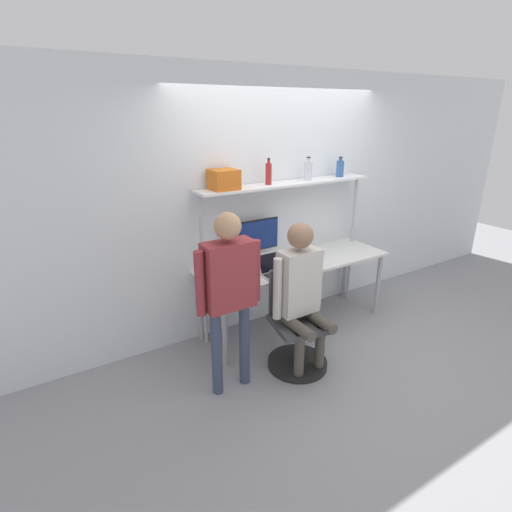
{
  "coord_description": "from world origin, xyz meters",
  "views": [
    {
      "loc": [
        -2.46,
        -2.81,
        2.29
      ],
      "look_at": [
        -0.78,
        -0.09,
        1.11
      ],
      "focal_mm": 28.0,
      "sensor_mm": 36.0,
      "label": 1
    }
  ],
  "objects_px": {
    "person_standing": "(229,283)",
    "bottle_red": "(269,173)",
    "bottle_clear": "(308,170)",
    "laptop": "(273,268)",
    "cell_phone": "(296,267)",
    "storage_box": "(224,180)",
    "monitor": "(254,238)",
    "bottle_blue": "(340,168)",
    "person_seated": "(301,287)",
    "office_chair": "(296,337)"
  },
  "relations": [
    {
      "from": "person_standing",
      "to": "bottle_red",
      "type": "relative_size",
      "value": 6.01
    },
    {
      "from": "bottle_clear",
      "to": "laptop",
      "type": "bearing_deg",
      "value": -153.3
    },
    {
      "from": "cell_phone",
      "to": "bottle_clear",
      "type": "height_order",
      "value": "bottle_clear"
    },
    {
      "from": "cell_phone",
      "to": "bottle_red",
      "type": "distance_m",
      "value": 0.99
    },
    {
      "from": "bottle_red",
      "to": "storage_box",
      "type": "xyz_separation_m",
      "value": [
        -0.5,
        -0.0,
        -0.02
      ]
    },
    {
      "from": "monitor",
      "to": "bottle_blue",
      "type": "xyz_separation_m",
      "value": [
        1.11,
        -0.02,
        0.64
      ]
    },
    {
      "from": "person_seated",
      "to": "bottle_blue",
      "type": "bearing_deg",
      "value": 36.01
    },
    {
      "from": "laptop",
      "to": "storage_box",
      "type": "xyz_separation_m",
      "value": [
        -0.35,
        0.33,
        0.85
      ]
    },
    {
      "from": "laptop",
      "to": "bottle_red",
      "type": "xyz_separation_m",
      "value": [
        0.15,
        0.33,
        0.87
      ]
    },
    {
      "from": "office_chair",
      "to": "cell_phone",
      "type": "bearing_deg",
      "value": 55.08
    },
    {
      "from": "office_chair",
      "to": "storage_box",
      "type": "relative_size",
      "value": 3.69
    },
    {
      "from": "monitor",
      "to": "bottle_blue",
      "type": "relative_size",
      "value": 2.65
    },
    {
      "from": "person_seated",
      "to": "person_standing",
      "type": "bearing_deg",
      "value": 174.16
    },
    {
      "from": "office_chair",
      "to": "person_seated",
      "type": "distance_m",
      "value": 0.54
    },
    {
      "from": "bottle_clear",
      "to": "person_seated",
      "type": "bearing_deg",
      "value": -129.9
    },
    {
      "from": "laptop",
      "to": "monitor",
      "type": "bearing_deg",
      "value": 91.24
    },
    {
      "from": "person_seated",
      "to": "person_standing",
      "type": "xyz_separation_m",
      "value": [
        -0.67,
        0.07,
        0.17
      ]
    },
    {
      "from": "bottle_red",
      "to": "bottle_blue",
      "type": "xyz_separation_m",
      "value": [
        0.96,
        -0.0,
        -0.02
      ]
    },
    {
      "from": "bottle_clear",
      "to": "monitor",
      "type": "bearing_deg",
      "value": 178.2
    },
    {
      "from": "bottle_blue",
      "to": "storage_box",
      "type": "relative_size",
      "value": 0.88
    },
    {
      "from": "bottle_red",
      "to": "person_seated",
      "type": "bearing_deg",
      "value": -103.47
    },
    {
      "from": "cell_phone",
      "to": "bottle_clear",
      "type": "bearing_deg",
      "value": 41.94
    },
    {
      "from": "bottle_blue",
      "to": "office_chair",
      "type": "bearing_deg",
      "value": -145.37
    },
    {
      "from": "laptop",
      "to": "person_standing",
      "type": "bearing_deg",
      "value": -148.51
    },
    {
      "from": "laptop",
      "to": "person_seated",
      "type": "relative_size",
      "value": 0.22
    },
    {
      "from": "person_seated",
      "to": "storage_box",
      "type": "bearing_deg",
      "value": 109.7
    },
    {
      "from": "bottle_blue",
      "to": "storage_box",
      "type": "xyz_separation_m",
      "value": [
        -1.46,
        0.0,
        -0.0
      ]
    },
    {
      "from": "monitor",
      "to": "bottle_blue",
      "type": "height_order",
      "value": "bottle_blue"
    },
    {
      "from": "bottle_clear",
      "to": "storage_box",
      "type": "distance_m",
      "value": 1.01
    },
    {
      "from": "office_chair",
      "to": "bottle_clear",
      "type": "relative_size",
      "value": 3.78
    },
    {
      "from": "cell_phone",
      "to": "bottle_blue",
      "type": "bearing_deg",
      "value": 22.22
    },
    {
      "from": "office_chair",
      "to": "bottle_red",
      "type": "bearing_deg",
      "value": 76.3
    },
    {
      "from": "person_standing",
      "to": "bottle_red",
      "type": "bearing_deg",
      "value": 41.42
    },
    {
      "from": "bottle_clear",
      "to": "storage_box",
      "type": "bearing_deg",
      "value": 180.0
    },
    {
      "from": "office_chair",
      "to": "bottle_red",
      "type": "relative_size",
      "value": 3.54
    },
    {
      "from": "bottle_clear",
      "to": "bottle_blue",
      "type": "distance_m",
      "value": 0.45
    },
    {
      "from": "cell_phone",
      "to": "person_standing",
      "type": "distance_m",
      "value": 1.11
    },
    {
      "from": "person_seated",
      "to": "storage_box",
      "type": "relative_size",
      "value": 5.58
    },
    {
      "from": "person_standing",
      "to": "storage_box",
      "type": "xyz_separation_m",
      "value": [
        0.37,
        0.77,
        0.68
      ]
    },
    {
      "from": "cell_phone",
      "to": "laptop",
      "type": "bearing_deg",
      "value": 177.34
    },
    {
      "from": "office_chair",
      "to": "storage_box",
      "type": "xyz_separation_m",
      "value": [
        -0.31,
        0.79,
        1.39
      ]
    },
    {
      "from": "storage_box",
      "to": "office_chair",
      "type": "bearing_deg",
      "value": -68.72
    },
    {
      "from": "bottle_clear",
      "to": "bottle_red",
      "type": "distance_m",
      "value": 0.5
    },
    {
      "from": "cell_phone",
      "to": "storage_box",
      "type": "relative_size",
      "value": 0.6
    },
    {
      "from": "cell_phone",
      "to": "person_standing",
      "type": "height_order",
      "value": "person_standing"
    },
    {
      "from": "bottle_red",
      "to": "bottle_blue",
      "type": "bearing_deg",
      "value": -0.0
    },
    {
      "from": "storage_box",
      "to": "laptop",
      "type": "bearing_deg",
      "value": -42.79
    },
    {
      "from": "laptop",
      "to": "bottle_clear",
      "type": "height_order",
      "value": "bottle_clear"
    },
    {
      "from": "storage_box",
      "to": "bottle_clear",
      "type": "bearing_deg",
      "value": 0.0
    },
    {
      "from": "bottle_red",
      "to": "storage_box",
      "type": "bearing_deg",
      "value": -180.0
    }
  ]
}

